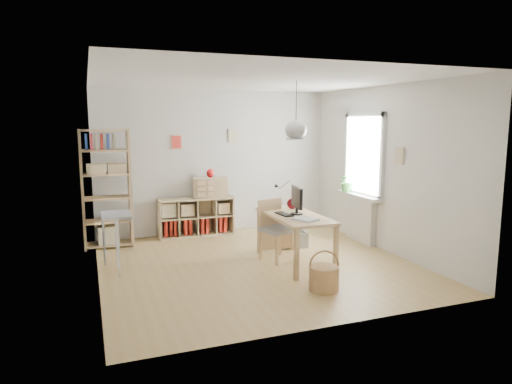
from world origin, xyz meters
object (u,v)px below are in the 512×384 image
object	(u,v)px
desk	(295,221)
tall_bookshelf	(106,184)
cube_shelf	(195,220)
storage_chest	(291,236)
monitor	(297,199)
drawer_chest	(210,187)
chair	(276,226)

from	to	relation	value
desk	tall_bookshelf	distance (m)	3.27
cube_shelf	storage_chest	world-z (taller)	cube_shelf
monitor	drawer_chest	world-z (taller)	monitor
desk	tall_bookshelf	xyz separation A→B (m)	(-2.59, 1.95, 0.43)
desk	tall_bookshelf	size ratio (longest dim) A/B	0.75
drawer_chest	tall_bookshelf	bearing A→B (deg)	-159.93
cube_shelf	storage_chest	size ratio (longest dim) A/B	2.15
chair	monitor	world-z (taller)	monitor
storage_chest	drawer_chest	distance (m)	1.82
cube_shelf	tall_bookshelf	distance (m)	1.77
cube_shelf	monitor	xyz separation A→B (m)	(1.06, -2.22, 0.68)
chair	monitor	xyz separation A→B (m)	(0.22, -0.28, 0.45)
tall_bookshelf	monitor	xyz separation A→B (m)	(2.62, -1.93, -0.11)
chair	storage_chest	size ratio (longest dim) A/B	1.42
desk	cube_shelf	bearing A→B (deg)	114.61
tall_bookshelf	chair	xyz separation A→B (m)	(2.40, -1.66, -0.56)
desk	monitor	bearing A→B (deg)	21.88
desk	chair	bearing A→B (deg)	122.02
monitor	cube_shelf	bearing A→B (deg)	125.43
monitor	storage_chest	bearing A→B (deg)	79.32
storage_chest	monitor	xyz separation A→B (m)	(-0.34, -0.92, 0.81)
monitor	tall_bookshelf	bearing A→B (deg)	153.46
chair	cube_shelf	bearing A→B (deg)	96.04
cube_shelf	tall_bookshelf	xyz separation A→B (m)	(-1.56, -0.28, 0.79)
chair	tall_bookshelf	bearing A→B (deg)	128.06
storage_chest	desk	bearing A→B (deg)	-100.98
cube_shelf	drawer_chest	bearing A→B (deg)	-7.71
storage_chest	cube_shelf	bearing A→B (deg)	148.47
tall_bookshelf	storage_chest	size ratio (longest dim) A/B	3.07
tall_bookshelf	monitor	world-z (taller)	tall_bookshelf
monitor	desk	bearing A→B (deg)	-148.27
chair	monitor	size ratio (longest dim) A/B	1.97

